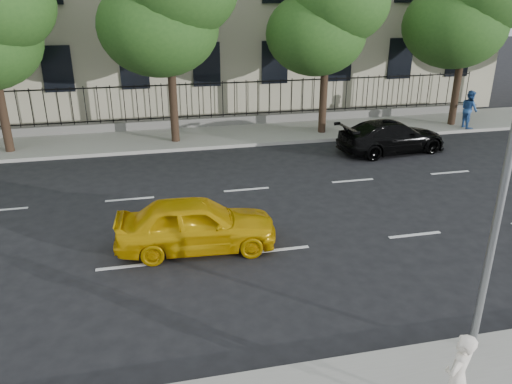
% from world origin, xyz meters
% --- Properties ---
extents(ground, '(120.00, 120.00, 0.00)m').
position_xyz_m(ground, '(0.00, 0.00, 0.00)').
color(ground, black).
rests_on(ground, ground).
extents(far_sidewalk, '(60.00, 4.00, 0.15)m').
position_xyz_m(far_sidewalk, '(0.00, 14.00, 0.07)').
color(far_sidewalk, gray).
rests_on(far_sidewalk, ground).
extents(lane_markings, '(49.60, 4.62, 0.01)m').
position_xyz_m(lane_markings, '(0.00, 4.75, 0.01)').
color(lane_markings, silver).
rests_on(lane_markings, ground).
extents(iron_fence, '(30.00, 0.50, 2.20)m').
position_xyz_m(iron_fence, '(0.00, 15.70, 0.65)').
color(iron_fence, slate).
rests_on(iron_fence, far_sidewalk).
extents(street_light, '(0.25, 3.32, 8.05)m').
position_xyz_m(street_light, '(2.50, -1.77, 5.15)').
color(street_light, slate).
rests_on(street_light, near_sidewalk).
extents(tree_d, '(5.34, 4.94, 8.84)m').
position_xyz_m(tree_d, '(5.04, 13.36, 5.84)').
color(tree_d, '#382619').
rests_on(tree_d, far_sidewalk).
extents(yellow_taxi, '(4.37, 2.00, 1.45)m').
position_xyz_m(yellow_taxi, '(-2.17, 3.09, 0.73)').
color(yellow_taxi, '#D7A309').
rests_on(yellow_taxi, ground).
extents(black_sedan, '(4.99, 2.51, 1.39)m').
position_xyz_m(black_sedan, '(6.98, 9.95, 0.70)').
color(black_sedan, black).
rests_on(black_sedan, ground).
extents(woman_near, '(0.70, 0.63, 1.60)m').
position_xyz_m(woman_near, '(1.11, -3.74, 0.95)').
color(woman_near, white).
rests_on(woman_near, near_sidewalk).
extents(pedestrian_far, '(0.75, 0.94, 1.85)m').
position_xyz_m(pedestrian_far, '(12.34, 12.40, 1.07)').
color(pedestrian_far, '#285090').
rests_on(pedestrian_far, far_sidewalk).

